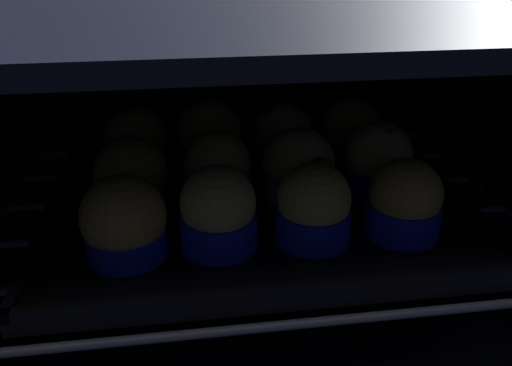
{
  "coord_description": "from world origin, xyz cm",
  "views": [
    {
      "loc": [
        -7.05,
        -28.5,
        41.6
      ],
      "look_at": [
        0.0,
        21.1,
        17.11
      ],
      "focal_mm": 37.32,
      "sensor_mm": 36.0,
      "label": 1
    }
  ],
  "objects_px": {
    "baking_tray": "(256,203)",
    "muffin_row2_col3": "(351,133)",
    "muffin_row0_col2": "(314,206)",
    "muffin_row2_col0": "(137,144)",
    "muffin_row1_col2": "(298,168)",
    "muffin_row1_col3": "(378,161)",
    "muffin_row2_col1": "(210,137)",
    "muffin_row1_col1": "(218,171)",
    "muffin_row0_col1": "(218,212)",
    "muffin_row0_col0": "(124,223)",
    "muffin_row2_col2": "(282,137)",
    "muffin_row1_col0": "(131,179)",
    "muffin_row0_col3": "(405,202)"
  },
  "relations": [
    {
      "from": "muffin_row1_col0",
      "to": "muffin_row2_col0",
      "type": "bearing_deg",
      "value": 89.47
    },
    {
      "from": "muffin_row0_col1",
      "to": "muffin_row2_col3",
      "type": "distance_m",
      "value": 0.24
    },
    {
      "from": "muffin_row0_col1",
      "to": "muffin_row1_col0",
      "type": "height_order",
      "value": "muffin_row0_col1"
    },
    {
      "from": "muffin_row1_col3",
      "to": "muffin_row2_col3",
      "type": "bearing_deg",
      "value": 92.29
    },
    {
      "from": "muffin_row0_col0",
      "to": "muffin_row1_col3",
      "type": "xyz_separation_m",
      "value": [
        0.26,
        0.09,
        0.0
      ]
    },
    {
      "from": "muffin_row1_col2",
      "to": "muffin_row2_col0",
      "type": "bearing_deg",
      "value": 152.87
    },
    {
      "from": "muffin_row0_col0",
      "to": "muffin_row2_col1",
      "type": "xyz_separation_m",
      "value": [
        0.09,
        0.18,
        0.01
      ]
    },
    {
      "from": "muffin_row1_col3",
      "to": "muffin_row2_col1",
      "type": "xyz_separation_m",
      "value": [
        -0.17,
        0.09,
        0.0
      ]
    },
    {
      "from": "muffin_row0_col2",
      "to": "muffin_row0_col0",
      "type": "bearing_deg",
      "value": -178.88
    },
    {
      "from": "baking_tray",
      "to": "muffin_row2_col0",
      "type": "relative_size",
      "value": 5.36
    },
    {
      "from": "muffin_row1_col3",
      "to": "muffin_row2_col1",
      "type": "distance_m",
      "value": 0.19
    },
    {
      "from": "muffin_row0_col1",
      "to": "muffin_row2_col2",
      "type": "height_order",
      "value": "muffin_row0_col1"
    },
    {
      "from": "muffin_row1_col1",
      "to": "muffin_row2_col2",
      "type": "bearing_deg",
      "value": 46.22
    },
    {
      "from": "muffin_row2_col1",
      "to": "muffin_row1_col0",
      "type": "bearing_deg",
      "value": -133.46
    },
    {
      "from": "muffin_row0_col2",
      "to": "muffin_row2_col1",
      "type": "bearing_deg",
      "value": 115.18
    },
    {
      "from": "muffin_row0_col0",
      "to": "muffin_row0_col1",
      "type": "xyz_separation_m",
      "value": [
        0.08,
        0.0,
        0.0
      ]
    },
    {
      "from": "muffin_row2_col0",
      "to": "muffin_row0_col1",
      "type": "bearing_deg",
      "value": -64.59
    },
    {
      "from": "muffin_row0_col2",
      "to": "muffin_row2_col2",
      "type": "height_order",
      "value": "muffin_row0_col2"
    },
    {
      "from": "muffin_row2_col2",
      "to": "muffin_row0_col3",
      "type": "bearing_deg",
      "value": -64.9
    },
    {
      "from": "muffin_row1_col0",
      "to": "muffin_row1_col2",
      "type": "distance_m",
      "value": 0.17
    },
    {
      "from": "muffin_row1_col1",
      "to": "baking_tray",
      "type": "bearing_deg",
      "value": -2.93
    },
    {
      "from": "muffin_row0_col3",
      "to": "muffin_row2_col2",
      "type": "bearing_deg",
      "value": 115.1
    },
    {
      "from": "muffin_row0_col1",
      "to": "muffin_row2_col0",
      "type": "height_order",
      "value": "muffin_row2_col0"
    },
    {
      "from": "baking_tray",
      "to": "muffin_row2_col0",
      "type": "bearing_deg",
      "value": 146.13
    },
    {
      "from": "muffin_row2_col2",
      "to": "muffin_row2_col3",
      "type": "xyz_separation_m",
      "value": [
        0.08,
        -0.0,
        0.0
      ]
    },
    {
      "from": "muffin_row0_col1",
      "to": "muffin_row1_col2",
      "type": "distance_m",
      "value": 0.12
    },
    {
      "from": "muffin_row1_col0",
      "to": "muffin_row1_col2",
      "type": "height_order",
      "value": "muffin_row1_col2"
    },
    {
      "from": "muffin_row0_col2",
      "to": "muffin_row2_col3",
      "type": "height_order",
      "value": "muffin_row2_col3"
    },
    {
      "from": "muffin_row1_col2",
      "to": "muffin_row1_col1",
      "type": "bearing_deg",
      "value": 176.83
    },
    {
      "from": "muffin_row2_col0",
      "to": "muffin_row2_col2",
      "type": "distance_m",
      "value": 0.17
    },
    {
      "from": "muffin_row1_col2",
      "to": "muffin_row2_col0",
      "type": "relative_size",
      "value": 0.98
    },
    {
      "from": "muffin_row2_col1",
      "to": "muffin_row1_col2",
      "type": "bearing_deg",
      "value": -46.98
    },
    {
      "from": "muffin_row0_col2",
      "to": "muffin_row2_col0",
      "type": "relative_size",
      "value": 0.97
    },
    {
      "from": "muffin_row0_col2",
      "to": "muffin_row0_col3",
      "type": "relative_size",
      "value": 1.03
    },
    {
      "from": "baking_tray",
      "to": "muffin_row2_col1",
      "type": "height_order",
      "value": "muffin_row2_col1"
    },
    {
      "from": "baking_tray",
      "to": "muffin_row1_col0",
      "type": "height_order",
      "value": "muffin_row1_col0"
    },
    {
      "from": "muffin_row2_col0",
      "to": "muffin_row0_col3",
      "type": "bearing_deg",
      "value": -34.09
    },
    {
      "from": "muffin_row2_col3",
      "to": "muffin_row2_col0",
      "type": "bearing_deg",
      "value": -179.68
    },
    {
      "from": "muffin_row2_col0",
      "to": "muffin_row2_col3",
      "type": "height_order",
      "value": "same"
    },
    {
      "from": "muffin_row2_col0",
      "to": "baking_tray",
      "type": "bearing_deg",
      "value": -33.87
    },
    {
      "from": "muffin_row0_col1",
      "to": "muffin_row1_col3",
      "type": "xyz_separation_m",
      "value": [
        0.18,
        0.09,
        -0.0
      ]
    },
    {
      "from": "baking_tray",
      "to": "muffin_row2_col3",
      "type": "distance_m",
      "value": 0.16
    },
    {
      "from": "muffin_row1_col1",
      "to": "muffin_row1_col2",
      "type": "bearing_deg",
      "value": -3.17
    },
    {
      "from": "muffin_row1_col3",
      "to": "muffin_row2_col3",
      "type": "xyz_separation_m",
      "value": [
        -0.0,
        0.09,
        0.0
      ]
    },
    {
      "from": "muffin_row0_col0",
      "to": "muffin_row1_col2",
      "type": "bearing_deg",
      "value": 26.63
    },
    {
      "from": "muffin_row2_col3",
      "to": "muffin_row0_col2",
      "type": "bearing_deg",
      "value": -117.02
    },
    {
      "from": "muffin_row1_col1",
      "to": "muffin_row2_col0",
      "type": "xyz_separation_m",
      "value": [
        -0.09,
        0.08,
        0.0
      ]
    },
    {
      "from": "baking_tray",
      "to": "muffin_row0_col0",
      "type": "relative_size",
      "value": 5.65
    },
    {
      "from": "baking_tray",
      "to": "muffin_row1_col0",
      "type": "distance_m",
      "value": 0.13
    },
    {
      "from": "baking_tray",
      "to": "muffin_row2_col2",
      "type": "relative_size",
      "value": 5.66
    }
  ]
}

